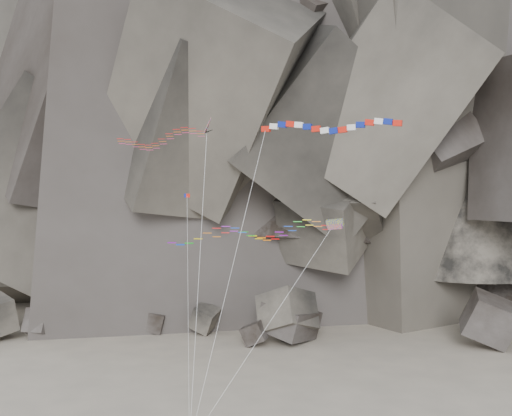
# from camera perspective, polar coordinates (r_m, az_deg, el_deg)

# --- Properties ---
(headland) EXTENTS (110.00, 70.00, 84.00)m
(headland) POSITION_cam_1_polar(r_m,az_deg,el_deg) (122.48, 3.46, 11.80)
(headland) COLOR #5C554B
(headland) RESTS_ON ground
(boulder_field) EXTENTS (83.58, 14.96, 8.19)m
(boulder_field) POSITION_cam_1_polar(r_m,az_deg,el_deg) (87.42, 0.63, -10.55)
(boulder_field) COLOR #47423F
(boulder_field) RESTS_ON ground
(delta_kite) EXTENTS (9.48, 8.08, 25.74)m
(delta_kite) POSITION_cam_1_polar(r_m,az_deg,el_deg) (57.08, -8.80, 6.11)
(delta_kite) COLOR red
(delta_kite) RESTS_ON ground
(banner_kite) EXTENTS (15.83, 3.69, 24.80)m
(banner_kite) POSITION_cam_1_polar(r_m,az_deg,el_deg) (49.33, 6.44, 7.09)
(banner_kite) COLOR red
(banner_kite) RESTS_ON ground
(parafoil_kite) EXTENTS (14.90, 5.49, 17.16)m
(parafoil_kite) POSITION_cam_1_polar(r_m,az_deg,el_deg) (52.52, -0.93, -2.16)
(parafoil_kite) COLOR #BBCD0B
(parafoil_kite) RESTS_ON ground
(pennant_kite) EXTENTS (1.47, 4.26, 19.11)m
(pennant_kite) POSITION_cam_1_polar(r_m,az_deg,el_deg) (51.93, -6.12, -4.34)
(pennant_kite) COLOR red
(pennant_kite) RESTS_ON ground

